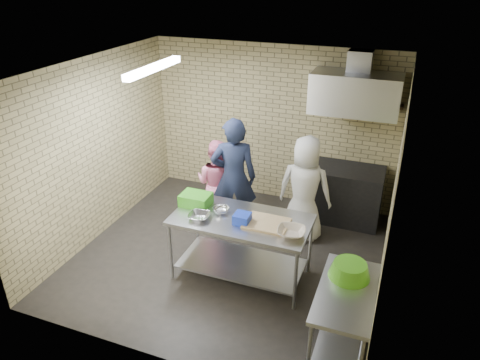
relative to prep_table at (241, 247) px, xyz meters
name	(u,v)px	position (x,y,z in m)	size (l,w,h in m)	color
floor	(229,255)	(-0.33, 0.35, -0.45)	(4.20, 4.20, 0.00)	black
ceiling	(226,69)	(-0.33, 0.35, 2.25)	(4.20, 4.20, 0.00)	black
back_wall	(272,125)	(-0.33, 2.35, 0.90)	(4.20, 0.06, 2.70)	tan
front_wall	(148,255)	(-0.33, -1.65, 0.90)	(4.20, 0.06, 2.70)	tan
left_wall	(96,150)	(-2.43, 0.35, 0.90)	(0.06, 4.00, 2.70)	tan
right_wall	(393,198)	(1.77, 0.35, 0.90)	(0.06, 4.00, 2.70)	tan
prep_table	(241,247)	(0.00, 0.00, 0.00)	(1.78, 0.89, 0.89)	#B7B9BF
side_counter	(343,318)	(1.47, -0.75, -0.07)	(0.60, 1.20, 0.75)	silver
stove	(343,194)	(1.02, 2.00, 0.00)	(1.20, 0.70, 0.90)	black
range_hood	(355,94)	(1.02, 2.05, 1.65)	(1.30, 0.60, 0.60)	silver
hood_duct	(360,61)	(1.02, 2.20, 2.10)	(0.35, 0.30, 0.30)	#A5A8AD
wall_shelf	(376,104)	(1.32, 2.24, 1.47)	(0.80, 0.20, 0.04)	#3F2B19
fluorescent_fixture	(154,68)	(-1.33, 0.35, 2.19)	(0.10, 1.25, 0.08)	white
green_crate	(196,199)	(-0.70, 0.12, 0.53)	(0.40, 0.30, 0.16)	#33981C
blue_tub	(242,219)	(0.05, -0.10, 0.51)	(0.20, 0.20, 0.13)	blue
cutting_board	(267,223)	(0.35, -0.02, 0.46)	(0.55, 0.42, 0.03)	tan
mixing_bowl_a	(199,216)	(-0.50, -0.20, 0.48)	(0.28, 0.28, 0.07)	#B0B2B7
mixing_bowl_b	(221,210)	(-0.30, 0.05, 0.48)	(0.21, 0.21, 0.07)	silver
ceramic_bowl	(291,232)	(0.70, -0.15, 0.49)	(0.34, 0.34, 0.08)	beige
green_basin	(350,270)	(1.45, -0.50, 0.39)	(0.46, 0.46, 0.17)	#59C626
bottle_red	(360,95)	(1.07, 2.24, 1.58)	(0.07, 0.07, 0.18)	#B22619
bottle_green	(387,99)	(1.47, 2.24, 1.57)	(0.06, 0.06, 0.15)	green
man_navy	(234,178)	(-0.49, 0.97, 0.50)	(0.69, 0.45, 1.88)	#151934
woman_pink	(217,183)	(-0.84, 1.15, 0.27)	(0.70, 0.54, 1.43)	pink
woman_white	(305,189)	(0.54, 1.23, 0.37)	(0.80, 0.52, 1.64)	white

